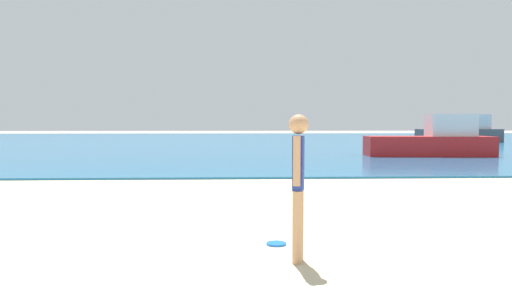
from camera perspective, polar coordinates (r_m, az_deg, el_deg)
The scene contains 5 objects.
water at distance 43.01m, azimuth -2.16°, elevation 1.59°, with size 160.00×60.00×0.06m, color #1E6B9E.
person_standing at distance 5.23m, azimuth 5.06°, elevation -3.00°, with size 0.21×0.36×1.62m.
frisbee at distance 6.12m, azimuth 2.44°, elevation -10.69°, with size 0.25×0.25×0.03m, color blue.
boat_near at distance 23.11m, azimuth 20.32°, elevation 1.35°, with size 5.66×2.18×1.89m.
boat_far at distance 41.27m, azimuth 23.31°, elevation 2.31°, with size 6.61×2.73×2.18m.
Camera 1 is at (-0.24, 1.04, 1.52)m, focal length 33.58 mm.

